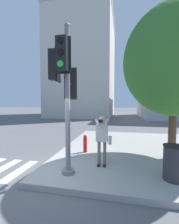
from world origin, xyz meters
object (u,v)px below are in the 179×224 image
object	(u,v)px
person_photographer	(102,136)
fire_hydrant	(85,144)
traffic_signal_pole	(65,83)
trash_bin	(174,163)
street_tree	(174,61)

from	to	relation	value
person_photographer	fire_hydrant	distance (m)	1.69
traffic_signal_pole	trash_bin	bearing A→B (deg)	4.36
traffic_signal_pole	street_tree	bearing A→B (deg)	29.43
person_photographer	trash_bin	xyz separation A→B (m)	(2.10, -0.58, -0.54)
street_tree	trash_bin	bearing A→B (deg)	-105.17
traffic_signal_pole	street_tree	size ratio (longest dim) A/B	0.77
traffic_signal_pole	trash_bin	distance (m)	3.91
street_tree	person_photographer	bearing A→B (deg)	-154.46
traffic_signal_pole	person_photographer	size ratio (longest dim) A/B	2.62
traffic_signal_pole	fire_hydrant	size ratio (longest dim) A/B	5.80
person_photographer	street_tree	world-z (taller)	street_tree
traffic_signal_pole	trash_bin	size ratio (longest dim) A/B	4.57
street_tree	fire_hydrant	world-z (taller)	street_tree
street_tree	trash_bin	distance (m)	3.79
trash_bin	person_photographer	bearing A→B (deg)	164.67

